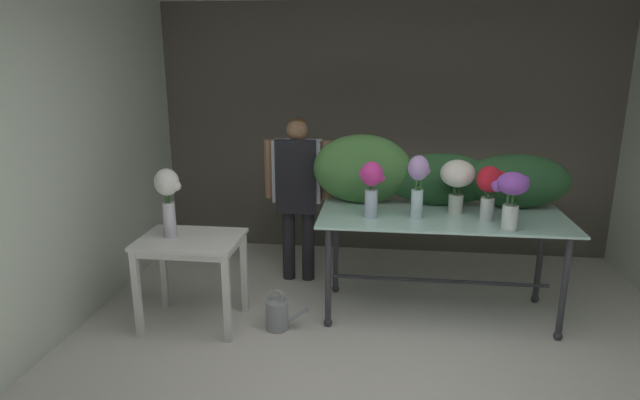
% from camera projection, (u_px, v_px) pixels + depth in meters
% --- Properties ---
extents(ground_plane, '(7.20, 7.20, 0.00)m').
position_uv_depth(ground_plane, '(379.00, 313.00, 4.49)').
color(ground_plane, silver).
extents(wall_back, '(4.92, 0.12, 2.66)m').
position_uv_depth(wall_back, '(385.00, 131.00, 5.71)').
color(wall_back, '#5B564C').
rests_on(wall_back, ground).
extents(wall_left, '(0.12, 3.39, 2.66)m').
position_uv_depth(wall_left, '(88.00, 152.00, 4.43)').
color(wall_left, silver).
rests_on(wall_left, ground).
extents(display_table_glass, '(1.98, 0.85, 0.87)m').
position_uv_depth(display_table_glass, '(441.00, 231.00, 4.30)').
color(display_table_glass, '#A7D6C8').
rests_on(display_table_glass, ground).
extents(side_table_white, '(0.79, 0.59, 0.74)m').
position_uv_depth(side_table_white, '(191.00, 249.00, 4.16)').
color(side_table_white, white).
rests_on(side_table_white, ground).
extents(florist, '(0.62, 0.24, 1.56)m').
position_uv_depth(florist, '(298.00, 183.00, 4.94)').
color(florist, '#232328').
rests_on(florist, ground).
extents(foliage_backdrop, '(2.15, 0.32, 0.60)m').
position_uv_depth(foliage_backdrop, '(432.00, 176.00, 4.50)').
color(foliage_backdrop, '#477F3D').
rests_on(foliage_backdrop, display_table_glass).
extents(vase_violet_carnations, '(0.26, 0.23, 0.44)m').
position_uv_depth(vase_violet_carnations, '(511.00, 194.00, 3.83)').
color(vase_violet_carnations, silver).
rests_on(vase_violet_carnations, display_table_glass).
extents(vase_magenta_roses, '(0.20, 0.18, 0.45)m').
position_uv_depth(vase_magenta_roses, '(371.00, 184.00, 4.14)').
color(vase_magenta_roses, silver).
rests_on(vase_magenta_roses, display_table_glass).
extents(vase_ivory_dahlias, '(0.28, 0.28, 0.44)m').
position_uv_depth(vase_ivory_dahlias, '(457.00, 178.00, 4.26)').
color(vase_ivory_dahlias, silver).
rests_on(vase_ivory_dahlias, display_table_glass).
extents(vase_crimson_freesia, '(0.22, 0.19, 0.43)m').
position_uv_depth(vase_crimson_freesia, '(489.00, 187.00, 4.07)').
color(vase_crimson_freesia, silver).
rests_on(vase_crimson_freesia, display_table_glass).
extents(vase_lilac_hydrangea, '(0.17, 0.16, 0.50)m').
position_uv_depth(vase_lilac_hydrangea, '(418.00, 181.00, 4.12)').
color(vase_lilac_hydrangea, silver).
rests_on(vase_lilac_hydrangea, display_table_glass).
extents(vase_white_roses_tall, '(0.21, 0.19, 0.54)m').
position_uv_depth(vase_white_roses_tall, '(168.00, 195.00, 4.07)').
color(vase_white_roses_tall, silver).
rests_on(vase_white_roses_tall, side_table_white).
extents(watering_can, '(0.35, 0.18, 0.34)m').
position_uv_depth(watering_can, '(278.00, 314.00, 4.20)').
color(watering_can, '#999EA3').
rests_on(watering_can, ground).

